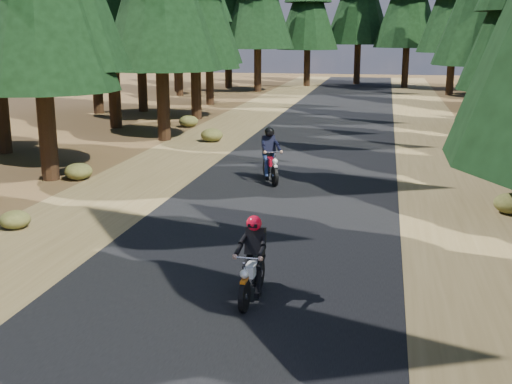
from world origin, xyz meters
TOP-DOWN VIEW (x-y plane):
  - ground at (0.00, 0.00)m, footprint 120.00×120.00m
  - road at (0.00, 5.00)m, footprint 6.00×100.00m
  - shoulder_l at (-4.60, 5.00)m, footprint 3.20×100.00m
  - shoulder_r at (4.60, 5.00)m, footprint 3.20×100.00m
  - understory_shrubs at (1.35, 6.80)m, footprint 14.72×31.39m
  - rider_lead at (0.52, -1.43)m, footprint 0.53×1.58m
  - rider_follow at (-0.70, 7.17)m, footprint 1.19×1.87m

SIDE VIEW (x-z plane):
  - ground at x=0.00m, z-range 0.00..0.00m
  - shoulder_l at x=-4.60m, z-range 0.00..0.01m
  - shoulder_r at x=4.60m, z-range 0.00..0.01m
  - road at x=0.00m, z-range 0.00..0.01m
  - understory_shrubs at x=1.35m, z-range -0.02..0.54m
  - rider_lead at x=0.52m, z-range -0.23..1.17m
  - rider_follow at x=-0.70m, z-range -0.26..1.34m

